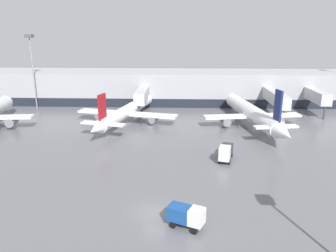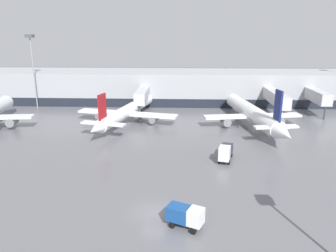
{
  "view_description": "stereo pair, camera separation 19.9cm",
  "coord_description": "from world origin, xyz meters",
  "px_view_note": "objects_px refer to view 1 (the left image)",
  "views": [
    {
      "loc": [
        2.97,
        -33.17,
        19.92
      ],
      "look_at": [
        0.65,
        25.46,
        3.0
      ],
      "focal_mm": 35.0,
      "sensor_mm": 36.0,
      "label": 1
    },
    {
      "loc": [
        3.17,
        -33.16,
        19.92
      ],
      "look_at": [
        0.65,
        25.46,
        3.0
      ],
      "focal_mm": 35.0,
      "sensor_mm": 36.0,
      "label": 2
    }
  ],
  "objects_px": {
    "parked_jet_2": "(126,112)",
    "service_truck_0": "(186,215)",
    "service_truck_2": "(226,151)",
    "apron_light_mast_2": "(31,51)",
    "parked_jet_3": "(252,113)"
  },
  "relations": [
    {
      "from": "parked_jet_2",
      "to": "parked_jet_3",
      "type": "bearing_deg",
      "value": -80.38
    },
    {
      "from": "service_truck_0",
      "to": "service_truck_2",
      "type": "xyz_separation_m",
      "value": [
        6.59,
        18.98,
        0.07
      ]
    },
    {
      "from": "parked_jet_3",
      "to": "service_truck_2",
      "type": "height_order",
      "value": "parked_jet_3"
    },
    {
      "from": "parked_jet_2",
      "to": "parked_jet_3",
      "type": "height_order",
      "value": "parked_jet_3"
    },
    {
      "from": "parked_jet_2",
      "to": "service_truck_2",
      "type": "relative_size",
      "value": 5.95
    },
    {
      "from": "parked_jet_3",
      "to": "service_truck_0",
      "type": "bearing_deg",
      "value": 150.24
    },
    {
      "from": "parked_jet_3",
      "to": "apron_light_mast_2",
      "type": "distance_m",
      "value": 57.69
    },
    {
      "from": "parked_jet_3",
      "to": "apron_light_mast_2",
      "type": "bearing_deg",
      "value": 65.55
    },
    {
      "from": "service_truck_2",
      "to": "parked_jet_3",
      "type": "bearing_deg",
      "value": 172.45
    },
    {
      "from": "service_truck_2",
      "to": "apron_light_mast_2",
      "type": "xyz_separation_m",
      "value": [
        -46.01,
        35.3,
        13.59
      ]
    },
    {
      "from": "parked_jet_2",
      "to": "parked_jet_3",
      "type": "distance_m",
      "value": 27.91
    },
    {
      "from": "parked_jet_2",
      "to": "service_truck_2",
      "type": "height_order",
      "value": "parked_jet_2"
    },
    {
      "from": "service_truck_2",
      "to": "apron_light_mast_2",
      "type": "relative_size",
      "value": 0.29
    },
    {
      "from": "apron_light_mast_2",
      "to": "parked_jet_3",
      "type": "bearing_deg",
      "value": -15.5
    },
    {
      "from": "parked_jet_2",
      "to": "service_truck_0",
      "type": "height_order",
      "value": "parked_jet_2"
    }
  ]
}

